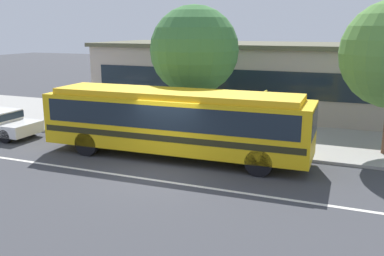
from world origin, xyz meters
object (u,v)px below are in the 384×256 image
at_px(pedestrian_waiting_near_sign, 166,116).
at_px(transit_bus, 175,119).
at_px(street_tree_near_stop, 194,50).
at_px(bus_stop_sign, 265,112).

bearing_deg(pedestrian_waiting_near_sign, transit_bus, -57.12).
relative_size(transit_bus, street_tree_near_stop, 1.79).
relative_size(pedestrian_waiting_near_sign, street_tree_near_stop, 0.28).
bearing_deg(transit_bus, street_tree_near_stop, 100.54).
xyz_separation_m(transit_bus, pedestrian_waiting_near_sign, (-1.53, 2.37, -0.47)).
xyz_separation_m(bus_stop_sign, street_tree_near_stop, (-3.91, 1.87, 2.39)).
height_order(transit_bus, pedestrian_waiting_near_sign, transit_bus).
bearing_deg(street_tree_near_stop, bus_stop_sign, -25.56).
distance_m(bus_stop_sign, street_tree_near_stop, 4.95).
distance_m(transit_bus, pedestrian_waiting_near_sign, 2.86).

